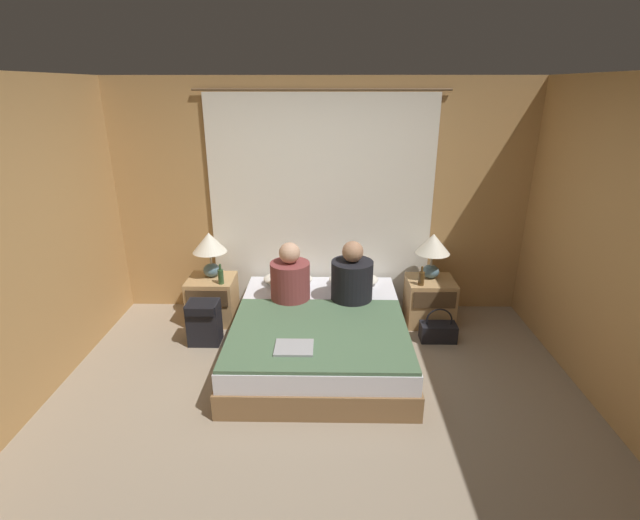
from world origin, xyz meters
The scene contains 18 objects.
ground_plane centered at (0.00, 0.00, 0.00)m, with size 16.00×16.00×0.00m, color gray.
wall_back centered at (0.00, 1.93, 1.25)m, with size 4.54×0.06×2.50m.
curtain_panel centered at (0.00, 1.87, 1.19)m, with size 2.57×0.02×2.38m.
bed centered at (0.00, 0.85, 0.20)m, with size 1.60×1.93×0.40m.
nightstand_left centered at (-1.16, 1.52, 0.25)m, with size 0.49×0.45×0.49m.
nightstand_right centered at (1.16, 1.52, 0.25)m, with size 0.49×0.45×0.49m.
lamp_left centered at (-1.16, 1.58, 0.83)m, with size 0.36×0.36×0.49m.
lamp_right centered at (1.16, 1.58, 0.83)m, with size 0.36×0.36×0.49m.
pillow_left centered at (-0.35, 1.59, 0.46)m, with size 0.52×0.36×0.12m.
pillow_right centered at (0.35, 1.59, 0.46)m, with size 0.52×0.36×0.12m.
blanket_on_bed centered at (0.00, 0.53, 0.42)m, with size 1.54×1.24×0.03m.
person_left_in_bed centered at (-0.29, 1.19, 0.64)m, with size 0.39×0.39×0.60m.
person_right_in_bed centered at (0.31, 1.19, 0.64)m, with size 0.41×0.41×0.62m.
beer_bottle_on_left_stand centered at (-1.02, 1.39, 0.57)m, with size 0.06×0.06×0.21m.
beer_bottle_on_right_stand centered at (1.03, 1.39, 0.57)m, with size 0.06×0.06×0.20m.
laptop_on_bed centered at (-0.19, 0.24, 0.44)m, with size 0.31×0.25×0.02m.
backpack_on_floor centered at (-1.14, 1.05, 0.25)m, with size 0.30×0.26×0.44m.
handbag_on_floor centered at (1.18, 1.13, 0.10)m, with size 0.35×0.18×0.35m.
Camera 1 is at (0.07, -2.97, 2.40)m, focal length 26.00 mm.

